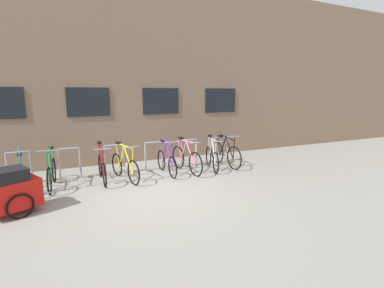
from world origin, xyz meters
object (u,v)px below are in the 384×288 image
(bicycle_silver, at_px, (212,157))
(bike_trailer, at_px, (12,190))
(bicycle_purple, at_px, (167,162))
(bicycle_teal, at_px, (22,177))
(bicycle_yellow, at_px, (125,166))
(bicycle_pink, at_px, (186,159))
(bicycle_black, at_px, (225,154))
(bicycle_green, at_px, (51,173))
(bicycle_maroon, at_px, (102,168))

(bicycle_silver, xyz_separation_m, bike_trailer, (-5.20, -1.38, 0.12))
(bicycle_purple, bearing_deg, bicycle_teal, -178.24)
(bicycle_silver, height_order, bicycle_yellow, bicycle_silver)
(bicycle_pink, bearing_deg, bicycle_teal, -179.25)
(bicycle_yellow, distance_m, bicycle_teal, 2.45)
(bicycle_black, bearing_deg, bicycle_green, -179.44)
(bicycle_silver, xyz_separation_m, bicycle_yellow, (-2.75, -0.03, 0.01))
(bicycle_teal, xyz_separation_m, bicycle_green, (0.63, 0.14, -0.00))
(bicycle_yellow, height_order, bike_trailer, bicycle_yellow)
(bicycle_purple, distance_m, bike_trailer, 3.98)
(bicycle_maroon, bearing_deg, bicycle_pink, -1.79)
(bicycle_black, xyz_separation_m, bicycle_purple, (-2.07, -0.08, -0.04))
(bicycle_black, distance_m, bicycle_green, 5.15)
(bicycle_maroon, bearing_deg, bicycle_black, 0.81)
(bicycle_teal, height_order, bicycle_green, bicycle_teal)
(bicycle_maroon, relative_size, bicycle_silver, 1.05)
(bicycle_teal, xyz_separation_m, bike_trailer, (-0.00, -1.33, 0.11))
(bicycle_silver, xyz_separation_m, bicycle_teal, (-5.20, -0.04, 0.01))
(bike_trailer, bearing_deg, bicycle_green, 66.81)
(bicycle_black, xyz_separation_m, bicycle_silver, (-0.58, -0.15, -0.03))
(bicycle_green, bearing_deg, bicycle_purple, -0.47)
(bicycle_maroon, relative_size, bicycle_teal, 1.01)
(bicycle_purple, xyz_separation_m, bike_trailer, (-3.71, -1.45, 0.12))
(bicycle_black, height_order, bicycle_purple, bicycle_black)
(bicycle_black, bearing_deg, bicycle_teal, -178.12)
(bicycle_black, xyz_separation_m, bike_trailer, (-5.78, -1.52, 0.08))
(bicycle_maroon, relative_size, bicycle_purple, 1.02)
(bicycle_yellow, bearing_deg, bicycle_black, 3.05)
(bicycle_black, bearing_deg, bicycle_silver, -165.79)
(bicycle_black, height_order, bike_trailer, bicycle_black)
(bicycle_yellow, height_order, bicycle_teal, bicycle_teal)
(bicycle_maroon, xyz_separation_m, bike_trailer, (-1.86, -1.47, 0.11))
(bicycle_pink, xyz_separation_m, bike_trailer, (-4.32, -1.39, 0.09))
(bicycle_yellow, relative_size, bicycle_pink, 0.96)
(bicycle_black, distance_m, bicycle_pink, 1.46)
(bicycle_green, bearing_deg, bike_trailer, -113.19)
(bicycle_yellow, height_order, bicycle_purple, bicycle_purple)
(bicycle_maroon, distance_m, bicycle_yellow, 0.60)
(bicycle_maroon, distance_m, bicycle_pink, 2.46)
(bicycle_purple, bearing_deg, bicycle_green, 179.53)
(bicycle_maroon, bearing_deg, bicycle_green, 179.76)
(bicycle_maroon, bearing_deg, bicycle_purple, -0.62)
(bicycle_maroon, bearing_deg, bike_trailer, -141.79)
(bicycle_maroon, distance_m, bicycle_teal, 1.87)
(bicycle_teal, bearing_deg, bicycle_yellow, 0.29)
(bicycle_yellow, xyz_separation_m, bicycle_green, (-1.82, 0.13, -0.00))
(bicycle_black, height_order, bicycle_yellow, bicycle_black)
(bicycle_green, bearing_deg, bicycle_maroon, -0.24)
(bicycle_yellow, relative_size, bike_trailer, 1.18)
(bicycle_black, distance_m, bicycle_teal, 5.78)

